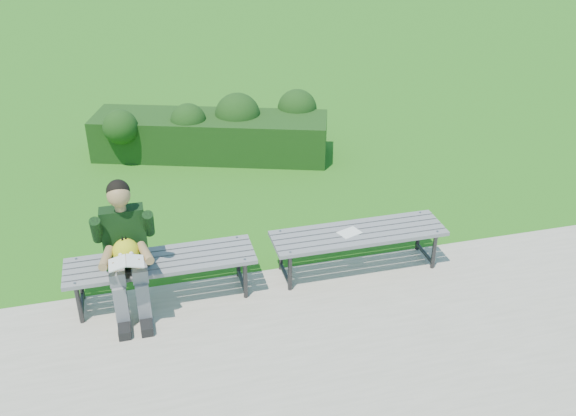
{
  "coord_description": "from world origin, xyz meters",
  "views": [
    {
      "loc": [
        -1.01,
        -5.49,
        3.84
      ],
      "look_at": [
        0.38,
        -0.13,
        0.81
      ],
      "focal_mm": 40.0,
      "sensor_mm": 36.0,
      "label": 1
    }
  ],
  "objects_px": {
    "bench_left": "(161,264)",
    "paper_sheet": "(350,233)",
    "hedge": "(216,130)",
    "seated_boy": "(126,247)",
    "bench_right": "(358,236)"
  },
  "relations": [
    {
      "from": "hedge",
      "to": "seated_boy",
      "type": "height_order",
      "value": "seated_boy"
    },
    {
      "from": "seated_boy",
      "to": "bench_right",
      "type": "bearing_deg",
      "value": 2.66
    },
    {
      "from": "bench_right",
      "to": "paper_sheet",
      "type": "height_order",
      "value": "bench_right"
    },
    {
      "from": "bench_right",
      "to": "seated_boy",
      "type": "bearing_deg",
      "value": -177.34
    },
    {
      "from": "bench_right",
      "to": "seated_boy",
      "type": "relative_size",
      "value": 1.37
    },
    {
      "from": "bench_left",
      "to": "bench_right",
      "type": "relative_size",
      "value": 1.0
    },
    {
      "from": "seated_boy",
      "to": "paper_sheet",
      "type": "height_order",
      "value": "seated_boy"
    },
    {
      "from": "hedge",
      "to": "seated_boy",
      "type": "relative_size",
      "value": 2.61
    },
    {
      "from": "hedge",
      "to": "bench_left",
      "type": "height_order",
      "value": "hedge"
    },
    {
      "from": "bench_left",
      "to": "hedge",
      "type": "bearing_deg",
      "value": 72.59
    },
    {
      "from": "bench_right",
      "to": "paper_sheet",
      "type": "relative_size",
      "value": 6.91
    },
    {
      "from": "bench_left",
      "to": "seated_boy",
      "type": "bearing_deg",
      "value": -162.44
    },
    {
      "from": "bench_left",
      "to": "seated_boy",
      "type": "height_order",
      "value": "seated_boy"
    },
    {
      "from": "bench_left",
      "to": "paper_sheet",
      "type": "relative_size",
      "value": 6.91
    },
    {
      "from": "seated_boy",
      "to": "bench_left",
      "type": "bearing_deg",
      "value": 17.56
    }
  ]
}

